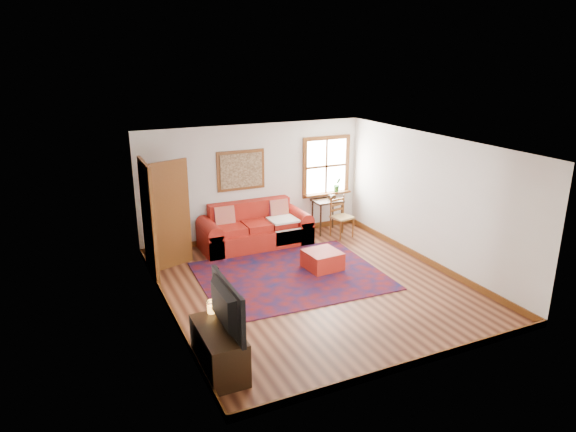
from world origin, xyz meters
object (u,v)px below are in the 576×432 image
red_leather_sofa (255,231)px  red_ottoman (322,260)px  side_table (327,205)px  media_cabinet (219,350)px  ladder_back_chair (340,215)px

red_leather_sofa → red_ottoman: bearing=-68.3°
side_table → media_cabinet: side_table is taller
ladder_back_chair → media_cabinet: (-3.99, -3.74, -0.19)m
red_ottoman → media_cabinet: media_cabinet is taller
red_leather_sofa → media_cabinet: size_ratio=2.17×
red_leather_sofa → red_ottoman: 1.87m
side_table → red_leather_sofa: bearing=-177.4°
red_leather_sofa → red_ottoman: size_ratio=3.73×
media_cabinet → red_ottoman: bearing=39.7°
red_ottoman → red_leather_sofa: bearing=107.7°
ladder_back_chair → media_cabinet: size_ratio=0.85×
media_cabinet → side_table: bearing=46.8°
red_leather_sofa → media_cabinet: 4.52m
side_table → ladder_back_chair: (0.14, -0.36, -0.15)m
side_table → media_cabinet: 5.64m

